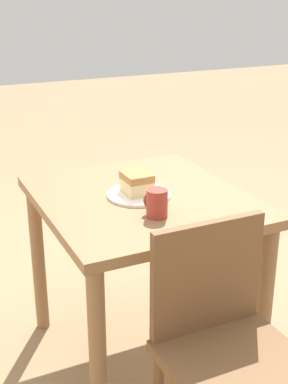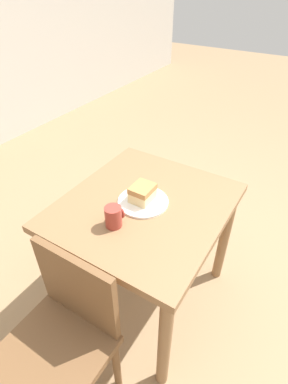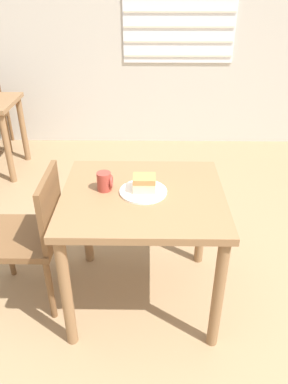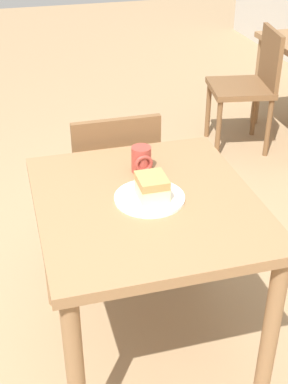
{
  "view_description": "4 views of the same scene",
  "coord_description": "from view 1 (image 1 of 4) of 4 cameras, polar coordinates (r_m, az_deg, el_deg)",
  "views": [
    {
      "loc": [
        -1.92,
        1.31,
        1.53
      ],
      "look_at": [
        -0.15,
        0.48,
        0.77
      ],
      "focal_mm": 50.0,
      "sensor_mm": 36.0,
      "label": 1
    },
    {
      "loc": [
        -1.13,
        -0.12,
        1.7
      ],
      "look_at": [
        -0.1,
        0.51,
        0.79
      ],
      "focal_mm": 28.0,
      "sensor_mm": 36.0,
      "label": 2
    },
    {
      "loc": [
        -0.12,
        -1.23,
        1.77
      ],
      "look_at": [
        -0.14,
        0.46,
        0.78
      ],
      "focal_mm": 35.0,
      "sensor_mm": 36.0,
      "label": 3
    },
    {
      "loc": [
        1.42,
        0.05,
        1.77
      ],
      "look_at": [
        -0.17,
        0.48,
        0.77
      ],
      "focal_mm": 50.0,
      "sensor_mm": 36.0,
      "label": 4
    }
  ],
  "objects": [
    {
      "name": "cake_slice",
      "position": [
        2.09,
        -0.77,
        0.97
      ],
      "size": [
        0.12,
        0.1,
        0.08
      ],
      "color": "beige",
      "rests_on": "plate"
    },
    {
      "name": "plate",
      "position": [
        2.11,
        -0.54,
        -0.26
      ],
      "size": [
        0.25,
        0.25,
        0.01
      ],
      "color": "white",
      "rests_on": "dining_table_near"
    },
    {
      "name": "coffee_mug",
      "position": [
        1.91,
        1.35,
        -1.16
      ],
      "size": [
        0.08,
        0.08,
        0.1
      ],
      "color": "#9E382D",
      "rests_on": "dining_table_near"
    },
    {
      "name": "chair_near_window",
      "position": [
        1.75,
        8.8,
        -15.86
      ],
      "size": [
        0.42,
        0.42,
        0.85
      ],
      "rotation": [
        0.0,
        0.0,
        -1.57
      ],
      "color": "brown",
      "rests_on": "ground_plane"
    },
    {
      "name": "ground_plane",
      "position": [
        2.79,
        7.73,
        -12.3
      ],
      "size": [
        14.0,
        14.0,
        0.0
      ],
      "primitive_type": "plane",
      "color": "#997A56"
    },
    {
      "name": "dining_table_near",
      "position": [
        2.16,
        -0.26,
        -3.42
      ],
      "size": [
        0.87,
        0.79,
        0.75
      ],
      "color": "olive",
      "rests_on": "ground_plane"
    }
  ]
}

